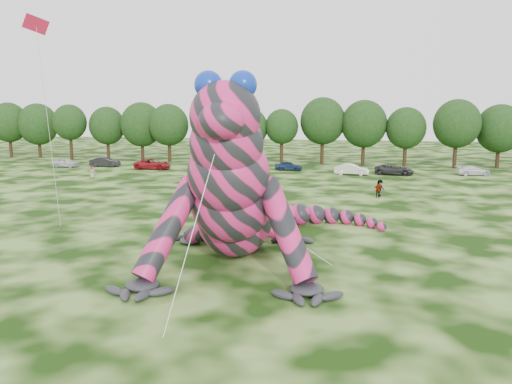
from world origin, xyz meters
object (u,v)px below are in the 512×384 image
(tree_13, at_px, (456,134))
(spectator_2, at_px, (380,188))
(car_1, at_px, (105,162))
(car_7, at_px, (473,171))
(car_4, at_px, (288,166))
(spectator_5, at_px, (259,204))
(tree_12, at_px, (406,137))
(spectator_3, at_px, (378,190))
(car_0, at_px, (66,163))
(tree_4, at_px, (107,133))
(tree_11, at_px, (364,133))
(tree_2, at_px, (38,131))
(tree_6, at_px, (169,133))
(car_3, at_px, (230,164))
(car_5, at_px, (352,169))
(tree_3, at_px, (70,132))
(tree_5, at_px, (142,131))
(tree_7, at_px, (213,133))
(tree_8, at_px, (249,135))
(inflatable_gecko, at_px, (237,167))
(car_2, at_px, (153,164))
(flying_kite, at_px, (38,41))
(tree_9, at_px, (282,137))
(tree_14, at_px, (499,136))
(tree_1, at_px, (9,130))
(tree_10, at_px, (322,131))
(car_6, at_px, (394,169))
(spectator_4, at_px, (92,172))

(tree_13, xyz_separation_m, spectator_2, (-11.88, -27.33, -4.21))
(car_1, distance_m, car_7, 52.66)
(car_4, bearing_deg, spectator_5, 175.78)
(tree_12, xyz_separation_m, spectator_3, (-4.98, -28.69, -3.69))
(car_0, bearing_deg, tree_4, 3.26)
(tree_11, relative_size, spectator_3, 6.36)
(tree_2, xyz_separation_m, tree_6, (25.46, -2.08, -0.08))
(car_3, relative_size, car_7, 1.05)
(spectator_2, bearing_deg, car_5, 67.33)
(tree_11, relative_size, car_7, 2.30)
(tree_3, bearing_deg, tree_5, 6.20)
(tree_3, distance_m, tree_7, 25.64)
(tree_3, relative_size, tree_8, 1.06)
(tree_4, bearing_deg, car_0, -92.21)
(inflatable_gecko, xyz_separation_m, car_2, (-22.10, 38.70, -4.60))
(flying_kite, xyz_separation_m, tree_13, (33.84, 49.70, -7.88))
(tree_4, xyz_separation_m, tree_5, (6.52, -0.28, 0.37))
(tree_8, height_order, car_3, tree_8)
(tree_11, bearing_deg, inflatable_gecko, -98.97)
(inflatable_gecko, xyz_separation_m, tree_9, (-4.78, 49.48, -1.00))
(tree_14, distance_m, car_0, 64.89)
(tree_11, relative_size, tree_13, 0.99)
(tree_1, bearing_deg, flying_kite, -50.56)
(tree_6, bearing_deg, tree_8, 1.29)
(tree_14, relative_size, spectator_3, 5.94)
(tree_6, relative_size, tree_10, 0.90)
(tree_9, distance_m, car_6, 19.91)
(car_0, xyz_separation_m, car_3, (24.80, 2.67, -0.03))
(spectator_4, bearing_deg, spectator_3, -57.98)
(tree_2, distance_m, tree_11, 56.81)
(tree_9, distance_m, car_5, 16.26)
(tree_9, distance_m, tree_13, 26.08)
(car_0, bearing_deg, tree_10, -66.49)
(tree_7, height_order, car_0, tree_7)
(car_7, height_order, spectator_4, spectator_4)
(tree_13, bearing_deg, spectator_5, -120.23)
(spectator_5, height_order, spectator_3, spectator_5)
(tree_2, height_order, car_6, tree_2)
(inflatable_gecko, xyz_separation_m, tree_12, (14.17, 49.87, -0.85))
(tree_10, height_order, spectator_5, tree_10)
(car_6, bearing_deg, inflatable_gecko, 171.30)
(inflatable_gecko, relative_size, car_5, 4.74)
(tree_10, xyz_separation_m, spectator_3, (7.63, -29.53, -4.46))
(tree_10, height_order, car_1, tree_10)
(spectator_3, bearing_deg, tree_8, 139.26)
(tree_5, xyz_separation_m, spectator_2, (38.38, -28.64, -4.04))
(tree_1, relative_size, spectator_2, 5.72)
(tree_2, distance_m, car_1, 21.59)
(tree_4, xyz_separation_m, spectator_2, (44.90, -28.92, -3.67))
(tree_1, bearing_deg, tree_6, -2.54)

